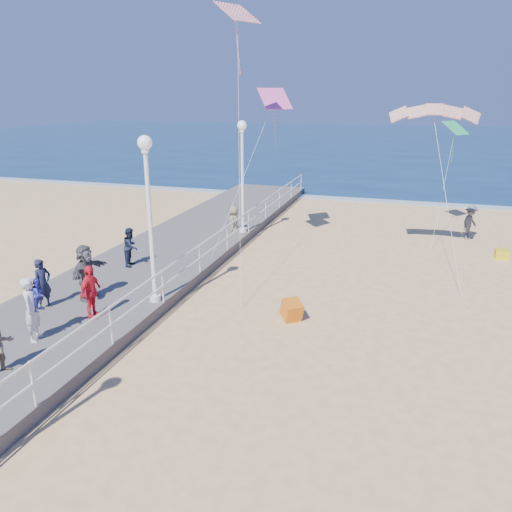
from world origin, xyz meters
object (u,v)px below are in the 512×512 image
(beach_walker_a, at_px, (470,222))
(beach_chair_left, at_px, (502,254))
(lamp_post_far, at_px, (242,165))
(spectator_3, at_px, (90,292))
(lamp_post_mid, at_px, (149,203))
(spectator_5, at_px, (86,272))
(box_kite, at_px, (292,312))
(spectator_7, at_px, (131,247))
(toddler_held, at_px, (39,294))
(woman_holding_toddler, at_px, (32,309))
(beach_walker_c, at_px, (234,222))
(spectator_1, at_px, (0,346))
(spectator_0, at_px, (43,284))

(beach_walker_a, bearing_deg, beach_chair_left, -127.01)
(lamp_post_far, xyz_separation_m, spectator_3, (-1.21, -10.70, -2.43))
(lamp_post_mid, relative_size, spectator_5, 2.86)
(beach_walker_a, relative_size, box_kite, 2.83)
(spectator_5, relative_size, spectator_7, 1.22)
(lamp_post_far, bearing_deg, toddler_held, -97.83)
(woman_holding_toddler, xyz_separation_m, spectator_7, (-0.76, 6.37, -0.15))
(lamp_post_mid, distance_m, spectator_7, 4.66)
(lamp_post_far, bearing_deg, beach_walker_c, 161.52)
(lamp_post_far, height_order, spectator_5, lamp_post_far)
(spectator_1, distance_m, spectator_5, 4.68)
(beach_walker_a, bearing_deg, toddler_held, 173.62)
(spectator_0, bearing_deg, woman_holding_toddler, -134.85)
(lamp_post_mid, bearing_deg, beach_walker_a, 49.43)
(spectator_0, relative_size, spectator_3, 0.98)
(lamp_post_mid, bearing_deg, box_kite, 8.57)
(spectator_7, relative_size, beach_walker_a, 0.90)
(spectator_5, bearing_deg, woman_holding_toddler, -173.41)
(spectator_1, xyz_separation_m, spectator_5, (-0.80, 4.61, 0.20))
(woman_holding_toddler, relative_size, spectator_5, 0.98)
(spectator_5, bearing_deg, beach_walker_c, -10.34)
(box_kite, bearing_deg, woman_holding_toddler, 175.44)
(woman_holding_toddler, relative_size, spectator_7, 1.20)
(beach_walker_a, relative_size, beach_chair_left, 3.09)
(beach_walker_c, bearing_deg, toddler_held, -12.40)
(lamp_post_far, distance_m, beach_walker_c, 2.90)
(spectator_3, relative_size, spectator_7, 1.08)
(spectator_7, bearing_deg, beach_walker_c, -30.95)
(spectator_3, height_order, beach_chair_left, spectator_3)
(spectator_3, distance_m, beach_chair_left, 17.24)
(spectator_5, xyz_separation_m, spectator_7, (-0.39, 3.43, -0.17))
(lamp_post_mid, height_order, beach_walker_a, lamp_post_mid)
(spectator_5, distance_m, beach_walker_c, 9.81)
(woman_holding_toddler, distance_m, toddler_held, 0.45)
(spectator_3, relative_size, beach_walker_c, 1.02)
(spectator_5, bearing_deg, spectator_7, 6.11)
(spectator_3, bearing_deg, lamp_post_mid, -36.39)
(woman_holding_toddler, height_order, box_kite, woman_holding_toddler)
(spectator_1, bearing_deg, lamp_post_mid, 1.18)
(lamp_post_mid, relative_size, box_kite, 8.87)
(beach_walker_a, distance_m, beach_walker_c, 11.67)
(spectator_0, xyz_separation_m, spectator_7, (0.47, 4.47, -0.04))
(spectator_1, bearing_deg, beach_chair_left, -25.38)
(toddler_held, distance_m, spectator_3, 1.71)
(spectator_5, relative_size, beach_walker_a, 1.09)
(spectator_1, xyz_separation_m, spectator_3, (0.20, 3.38, 0.10))
(lamp_post_far, distance_m, beach_chair_left, 12.30)
(spectator_5, height_order, spectator_7, spectator_5)
(beach_walker_c, distance_m, box_kite, 9.86)
(spectator_5, xyz_separation_m, box_kite, (6.65, 1.15, -1.03))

